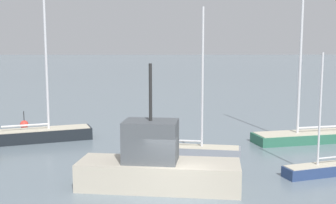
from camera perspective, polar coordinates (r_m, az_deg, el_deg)
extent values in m
plane|color=slate|center=(18.39, 0.80, -13.23)|extent=(600.00, 600.00, 0.00)
cube|color=#2D6B51|center=(30.34, 18.11, -4.59)|extent=(7.45, 3.47, 0.64)
cube|color=beige|center=(30.27, 18.13, -3.97)|extent=(7.14, 3.25, 0.04)
cylinder|color=silver|center=(29.39, 17.66, 7.65)|extent=(0.17, 0.17, 12.19)
cylinder|color=silver|center=(30.76, 19.82, -3.23)|extent=(3.19, 0.82, 0.14)
cube|color=navy|center=(23.04, 20.34, -8.66)|extent=(4.41, 2.22, 0.54)
cube|color=beige|center=(22.97, 20.37, -7.97)|extent=(4.22, 2.09, 0.04)
cylinder|color=silver|center=(22.18, 20.01, -1.02)|extent=(0.10, 0.10, 5.70)
cylinder|color=silver|center=(23.27, 21.62, -6.99)|extent=(1.88, 0.66, 0.08)
cube|color=black|center=(30.44, -16.92, -4.33)|extent=(7.06, 3.99, 0.81)
cube|color=beige|center=(30.36, -16.95, -3.55)|extent=(6.76, 3.76, 0.04)
cylinder|color=silver|center=(29.85, -16.32, 7.21)|extent=(0.16, 0.16, 11.34)
cylinder|color=silver|center=(30.26, -18.86, -3.03)|extent=(2.95, 1.16, 0.13)
cube|color=gray|center=(25.51, 3.62, -6.65)|extent=(5.65, 2.21, 0.51)
cube|color=beige|center=(25.44, 3.62, -6.04)|extent=(5.41, 2.08, 0.04)
cylinder|color=silver|center=(24.76, 4.72, 3.24)|extent=(0.13, 0.13, 8.29)
cylinder|color=silver|center=(25.45, 1.83, -5.26)|extent=(2.46, 0.54, 0.11)
cube|color=#BCB29E|center=(19.65, -1.25, -9.87)|extent=(7.69, 3.31, 1.27)
cube|color=#4C5156|center=(19.29, -2.36, -5.33)|extent=(2.67, 2.07, 1.90)
cylinder|color=#262626|center=(18.91, -2.40, 1.33)|extent=(0.15, 0.15, 2.61)
sphere|color=red|center=(35.34, -18.98, -2.91)|extent=(0.65, 0.65, 0.65)
cylinder|color=black|center=(35.22, -19.03, -1.79)|extent=(0.06, 0.06, 0.75)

